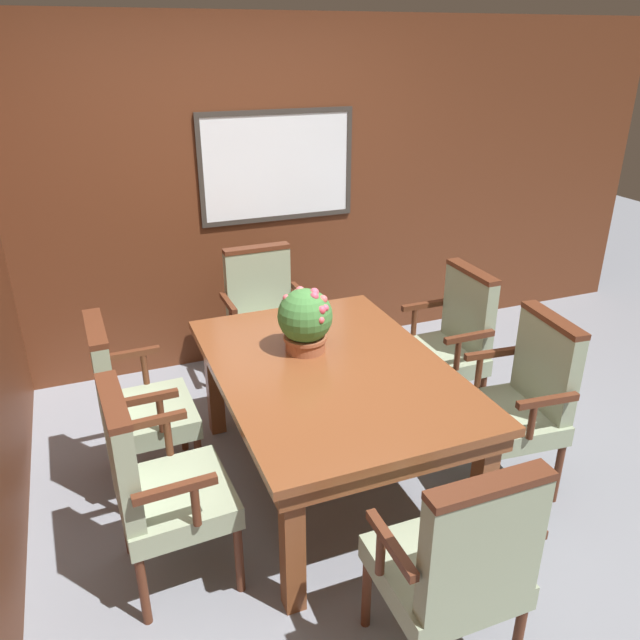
{
  "coord_description": "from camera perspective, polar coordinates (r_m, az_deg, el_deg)",
  "views": [
    {
      "loc": [
        -1.06,
        -2.46,
        2.28
      ],
      "look_at": [
        0.04,
        0.3,
        0.93
      ],
      "focal_mm": 35.0,
      "sensor_mm": 36.0,
      "label": 1
    }
  ],
  "objects": [
    {
      "name": "chair_right_near",
      "position": [
        3.5,
        17.94,
        -6.77
      ],
      "size": [
        0.52,
        0.58,
        0.99
      ],
      "rotation": [
        0.0,
        0.0,
        -1.67
      ],
      "color": "#562B19",
      "rests_on": "ground_plane"
    },
    {
      "name": "potted_plant",
      "position": [
        3.32,
        -1.36,
        0.03
      ],
      "size": [
        0.3,
        0.3,
        0.36
      ],
      "color": "#9E5638",
      "rests_on": "dining_table"
    },
    {
      "name": "chair_head_far",
      "position": [
        4.33,
        -5.12,
        0.53
      ],
      "size": [
        0.56,
        0.49,
        0.99
      ],
      "rotation": [
        0.0,
        0.0,
        0.02
      ],
      "color": "#562B19",
      "rests_on": "ground_plane"
    },
    {
      "name": "chair_left_near",
      "position": [
        2.86,
        -14.81,
        -14.12
      ],
      "size": [
        0.5,
        0.57,
        0.99
      ],
      "rotation": [
        0.0,
        0.0,
        1.62
      ],
      "color": "#562B19",
      "rests_on": "ground_plane"
    },
    {
      "name": "chair_head_near",
      "position": [
        2.49,
        12.48,
        -20.8
      ],
      "size": [
        0.55,
        0.48,
        0.99
      ],
      "rotation": [
        0.0,
        0.0,
        3.14
      ],
      "color": "#562B19",
      "rests_on": "ground_plane"
    },
    {
      "name": "chair_right_far",
      "position": [
        4.04,
        11.77,
        -1.73
      ],
      "size": [
        0.48,
        0.55,
        0.99
      ],
      "rotation": [
        0.0,
        0.0,
        -1.57
      ],
      "color": "#562B19",
      "rests_on": "ground_plane"
    },
    {
      "name": "ground_plane",
      "position": [
        3.52,
        1.29,
        -16.02
      ],
      "size": [
        14.0,
        14.0,
        0.0
      ],
      "primitive_type": "plane",
      "color": "gray"
    },
    {
      "name": "dining_table",
      "position": [
        3.28,
        0.97,
        -5.69
      ],
      "size": [
        1.15,
        1.66,
        0.73
      ],
      "color": "brown",
      "rests_on": "ground_plane"
    },
    {
      "name": "chair_left_far",
      "position": [
        3.46,
        -16.87,
        -7.01
      ],
      "size": [
        0.49,
        0.56,
        0.99
      ],
      "rotation": [
        0.0,
        0.0,
        1.6
      ],
      "color": "#562B19",
      "rests_on": "ground_plane"
    },
    {
      "name": "wall_back",
      "position": [
        4.59,
        -7.8,
        10.86
      ],
      "size": [
        7.2,
        0.08,
        2.45
      ],
      "color": "#5B2D19",
      "rests_on": "ground_plane"
    }
  ]
}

